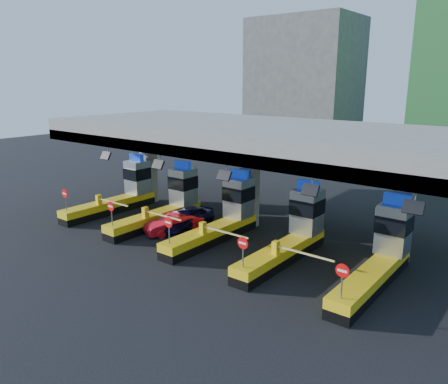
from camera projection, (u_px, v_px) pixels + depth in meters
The scene contains 10 objects.
ground at pixel (222, 238), 27.79m from camera, with size 120.00×120.00×0.00m, color black.
toll_canopy at pixel (249, 137), 28.44m from camera, with size 28.00×12.09×7.00m.
toll_lane_far_left at pixel (123, 192), 33.66m from camera, with size 4.43×8.00×4.16m.
toll_lane_left at pixel (169, 203), 30.65m from camera, with size 4.43×8.00×4.16m.
toll_lane_center at pixel (224, 216), 27.65m from camera, with size 4.43×8.00×4.16m.
toll_lane_right at pixel (294, 233), 24.64m from camera, with size 4.43×8.00×4.16m.
toll_lane_far_right at pixel (382, 254), 21.64m from camera, with size 4.43×8.00×4.16m.
bg_building_concrete at pixel (304, 85), 61.29m from camera, with size 14.00×10.00×18.00m, color #4C4C49.
van at pixel (187, 219), 29.22m from camera, with size 1.76×4.37×1.49m, color black.
red_car at pixel (174, 224), 28.57m from camera, with size 1.34×3.85×1.27m, color red.
Camera 1 is at (16.37, -20.43, 9.76)m, focal length 35.00 mm.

